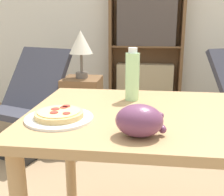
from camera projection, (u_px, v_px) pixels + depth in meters
The scene contains 9 objects.
wall_back at pixel (151, 7), 3.45m from camera, with size 8.00×0.05×2.60m.
dining_table at pixel (169, 140), 1.17m from camera, with size 1.17×0.75×0.77m.
pizza_on_plate at pixel (59, 116), 1.06m from camera, with size 0.26×0.26×0.04m.
grape_bunch at pixel (140, 121), 0.90m from camera, with size 0.17×0.12×0.11m.
drink_bottle at pixel (132, 76), 1.30m from camera, with size 0.07×0.07×0.25m.
lounge_chair_near at pixel (27, 116), 2.56m from camera, with size 0.76×0.91×0.88m.
bookshelf at pixel (146, 52), 3.46m from camera, with size 0.89×0.24×1.66m.
side_table at pixel (83, 111), 2.64m from camera, with size 0.34×0.34×0.63m.
table_lamp at pixel (81, 44), 2.48m from camera, with size 0.21×0.21×0.42m.
Camera 1 is at (-0.02, -1.03, 1.13)m, focal length 45.00 mm.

